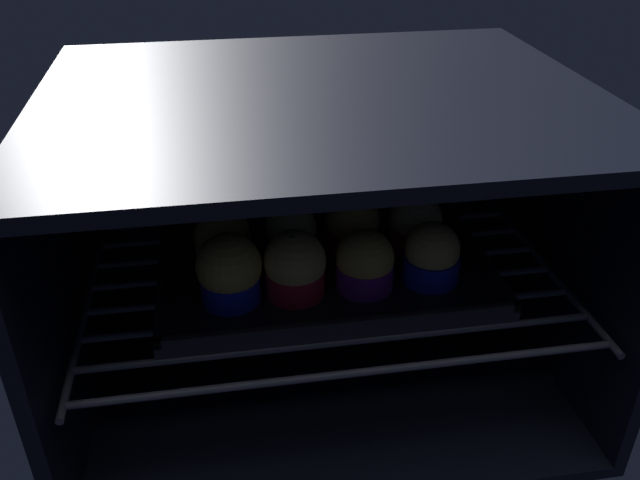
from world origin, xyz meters
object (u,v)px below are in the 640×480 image
(muffin_row0_col1, at_px, (295,266))
(muffin_row1_col3, at_px, (415,223))
(muffin_row0_col0, at_px, (229,271))
(muffin_row2_col1, at_px, (282,204))
(muffin_row0_col2, at_px, (365,263))
(muffin_row1_col2, at_px, (352,224))
(muffin_row0_col3, at_px, (432,255))
(muffin_row2_col0, at_px, (221,205))
(muffin_row1_col0, at_px, (222,239))
(baking_tray, at_px, (320,257))
(muffin_row2_col3, at_px, (393,194))
(muffin_row1_col1, at_px, (291,233))
(muffin_row2_col2, at_px, (342,199))

(muffin_row0_col1, xyz_separation_m, muffin_row1_col3, (0.16, 0.08, -0.00))
(muffin_row0_col0, distance_m, muffin_row2_col1, 0.17)
(muffin_row0_col2, relative_size, muffin_row1_col2, 0.93)
(muffin_row0_col3, bearing_deg, muffin_row1_col3, 88.14)
(muffin_row2_col0, bearing_deg, muffin_row1_col0, -90.59)
(baking_tray, relative_size, muffin_row2_col3, 5.11)
(muffin_row1_col0, xyz_separation_m, muffin_row2_col3, (0.22, 0.08, -0.00))
(muffin_row1_col1, relative_size, muffin_row1_col2, 0.98)
(muffin_row0_col1, distance_m, muffin_row1_col0, 0.11)
(muffin_row2_col3, bearing_deg, muffin_row1_col2, -133.15)
(muffin_row1_col0, xyz_separation_m, muffin_row2_col2, (0.16, 0.08, -0.00))
(muffin_row1_col2, distance_m, muffin_row2_col0, 0.17)
(muffin_row0_col2, distance_m, muffin_row1_col3, 0.11)
(muffin_row1_col0, distance_m, muffin_row2_col1, 0.11)
(muffin_row2_col0, height_order, muffin_row2_col3, muffin_row2_col0)
(muffin_row1_col1, xyz_separation_m, muffin_row2_col3, (0.14, 0.08, 0.00))
(muffin_row0_col0, distance_m, muffin_row2_col2, 0.22)
(muffin_row2_col2, bearing_deg, muffin_row2_col3, 0.30)
(muffin_row1_col1, bearing_deg, muffin_row1_col2, 2.72)
(muffin_row0_col3, distance_m, muffin_row1_col0, 0.24)
(muffin_row1_col2, relative_size, muffin_row2_col3, 1.01)
(muffin_row1_col1, xyz_separation_m, muffin_row2_col2, (0.08, 0.08, -0.00))
(baking_tray, xyz_separation_m, muffin_row1_col2, (0.04, 0.00, 0.04))
(muffin_row0_col1, xyz_separation_m, muffin_row1_col2, (0.08, 0.08, -0.00))
(muffin_row0_col2, xyz_separation_m, muffin_row0_col3, (0.08, 0.00, 0.00))
(muffin_row1_col0, bearing_deg, muffin_row1_col3, 0.48)
(muffin_row1_col1, distance_m, muffin_row1_col2, 0.07)
(muffin_row0_col0, relative_size, muffin_row0_col1, 1.04)
(muffin_row0_col1, xyz_separation_m, muffin_row0_col3, (0.15, 0.00, -0.00))
(muffin_row0_col1, relative_size, muffin_row0_col2, 1.08)
(muffin_row0_col1, height_order, muffin_row2_col1, muffin_row0_col1)
(muffin_row1_col0, relative_size, muffin_row2_col0, 0.97)
(baking_tray, bearing_deg, muffin_row0_col1, -117.24)
(muffin_row1_col3, relative_size, muffin_row2_col2, 1.02)
(muffin_row0_col1, xyz_separation_m, muffin_row2_col0, (-0.07, 0.16, 0.00))
(muffin_row0_col1, distance_m, muffin_row2_col1, 0.15)
(muffin_row0_col1, bearing_deg, baking_tray, 62.76)
(muffin_row0_col2, height_order, muffin_row2_col1, same)
(muffin_row1_col1, bearing_deg, muffin_row0_col1, -93.72)
(muffin_row0_col0, relative_size, muffin_row0_col3, 1.11)
(muffin_row1_col0, distance_m, muffin_row2_col3, 0.24)
(baking_tray, xyz_separation_m, muffin_row0_col3, (0.11, -0.08, 0.04))
(muffin_row0_col0, height_order, muffin_row1_col2, muffin_row0_col0)
(muffin_row1_col1, relative_size, muffin_row1_col3, 1.02)
(baking_tray, distance_m, muffin_row2_col1, 0.09)
(muffin_row1_col0, height_order, muffin_row2_col2, muffin_row1_col0)
(baking_tray, distance_m, muffin_row2_col0, 0.14)
(baking_tray, xyz_separation_m, muffin_row2_col3, (0.11, 0.08, 0.04))
(muffin_row0_col0, xyz_separation_m, muffin_row1_col2, (0.15, 0.08, -0.00))
(baking_tray, height_order, muffin_row0_col3, muffin_row0_col3)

